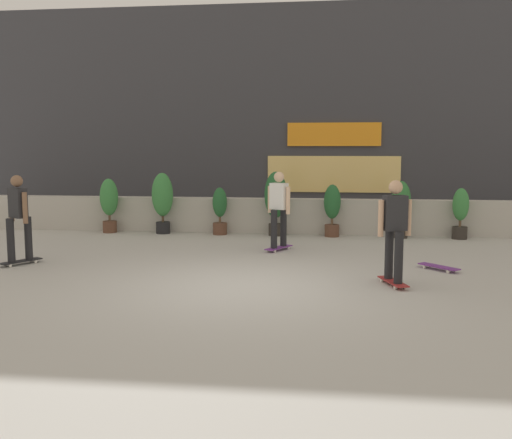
# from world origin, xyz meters

# --- Properties ---
(ground_plane) EXTENTS (48.00, 48.00, 0.00)m
(ground_plane) POSITION_xyz_m (0.00, 0.00, 0.00)
(ground_plane) COLOR #B2AFA8
(planter_wall) EXTENTS (18.00, 0.40, 0.90)m
(planter_wall) POSITION_xyz_m (0.00, 6.00, 0.45)
(planter_wall) COLOR #B2ADA3
(planter_wall) RESTS_ON ground
(building_backdrop) EXTENTS (20.00, 2.08, 6.50)m
(building_backdrop) POSITION_xyz_m (0.00, 10.00, 3.25)
(building_backdrop) COLOR #38383D
(building_backdrop) RESTS_ON ground
(potted_plant_0) EXTENTS (0.47, 0.47, 1.41)m
(potted_plant_0) POSITION_xyz_m (-4.36, 5.55, 0.81)
(potted_plant_0) COLOR brown
(potted_plant_0) RESTS_ON ground
(potted_plant_1) EXTENTS (0.54, 0.54, 1.56)m
(potted_plant_1) POSITION_xyz_m (-2.93, 5.55, 0.92)
(potted_plant_1) COLOR black
(potted_plant_1) RESTS_ON ground
(potted_plant_2) EXTENTS (0.37, 0.37, 1.20)m
(potted_plant_2) POSITION_xyz_m (-1.44, 5.55, 0.64)
(potted_plant_2) COLOR brown
(potted_plant_2) RESTS_ON ground
(potted_plant_3) EXTENTS (0.57, 0.57, 1.61)m
(potted_plant_3) POSITION_xyz_m (-0.01, 5.55, 0.95)
(potted_plant_3) COLOR #2D2823
(potted_plant_3) RESTS_ON ground
(potted_plant_4) EXTENTS (0.41, 0.41, 1.30)m
(potted_plant_4) POSITION_xyz_m (1.40, 5.55, 0.72)
(potted_plant_4) COLOR brown
(potted_plant_4) RESTS_ON ground
(potted_plant_5) EXTENTS (0.46, 0.46, 1.40)m
(potted_plant_5) POSITION_xyz_m (3.06, 5.55, 0.80)
(potted_plant_5) COLOR #2D2823
(potted_plant_5) RESTS_ON ground
(potted_plant_6) EXTENTS (0.38, 0.38, 1.24)m
(potted_plant_6) POSITION_xyz_m (4.48, 5.55, 0.67)
(potted_plant_6) COLOR #2D2823
(potted_plant_6) RESTS_ON ground
(skater_by_wall_right) EXTENTS (0.56, 0.80, 1.70)m
(skater_by_wall_right) POSITION_xyz_m (0.26, 3.39, 0.94)
(skater_by_wall_right) COLOR #72338C
(skater_by_wall_right) RESTS_ON ground
(skater_foreground) EXTENTS (0.54, 0.82, 1.70)m
(skater_foreground) POSITION_xyz_m (2.36, 0.39, 0.94)
(skater_foreground) COLOR maroon
(skater_foreground) RESTS_ON ground
(skater_mid_plaza) EXTENTS (0.58, 0.79, 1.70)m
(skater_mid_plaza) POSITION_xyz_m (-4.47, 1.25, 0.94)
(skater_mid_plaza) COLOR black
(skater_mid_plaza) RESTS_ON ground
(skateboard_near_camera) EXTENTS (0.69, 0.72, 0.08)m
(skateboard_near_camera) POSITION_xyz_m (3.32, 1.71, 0.06)
(skateboard_near_camera) COLOR #72338C
(skateboard_near_camera) RESTS_ON ground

